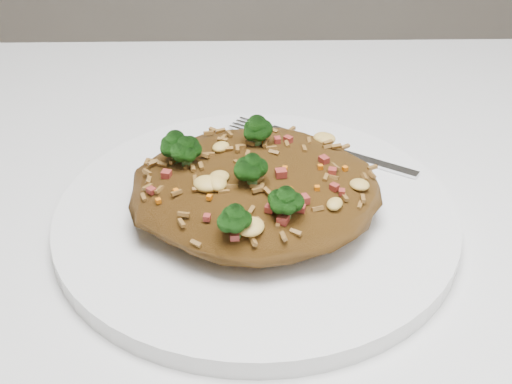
% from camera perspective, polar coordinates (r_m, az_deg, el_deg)
% --- Properties ---
extents(dining_table, '(1.20, 0.80, 0.75)m').
position_cam_1_polar(dining_table, '(0.54, 13.18, -14.35)').
color(dining_table, silver).
rests_on(dining_table, ground).
extents(plate, '(0.28, 0.28, 0.01)m').
position_cam_1_polar(plate, '(0.51, -0.00, -2.05)').
color(plate, white).
rests_on(plate, dining_table).
extents(fried_rice, '(0.17, 0.16, 0.06)m').
position_cam_1_polar(fried_rice, '(0.49, -0.09, 0.98)').
color(fried_rice, brown).
rests_on(fried_rice, plate).
extents(fork, '(0.15, 0.10, 0.00)m').
position_cam_1_polar(fork, '(0.57, 5.93, 3.37)').
color(fork, silver).
rests_on(fork, plate).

